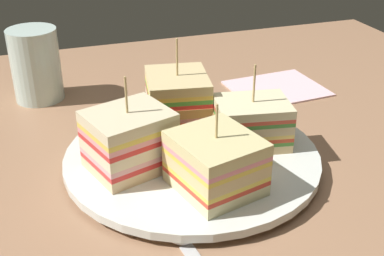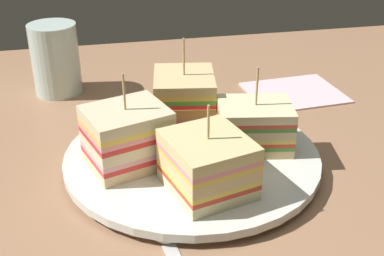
{
  "view_description": "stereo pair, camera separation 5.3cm",
  "coord_description": "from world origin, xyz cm",
  "views": [
    {
      "loc": [
        15.06,
        44.51,
        29.32
      ],
      "look_at": [
        0.0,
        0.0,
        4.59
      ],
      "focal_mm": 47.13,
      "sensor_mm": 36.0,
      "label": 1
    },
    {
      "loc": [
        9.95,
        45.92,
        29.32
      ],
      "look_at": [
        0.0,
        0.0,
        4.59
      ],
      "focal_mm": 47.13,
      "sensor_mm": 36.0,
      "label": 2
    }
  ],
  "objects": [
    {
      "name": "ground_plane",
      "position": [
        0.0,
        0.0,
        -0.9
      ],
      "size": [
        102.5,
        88.44,
        1.8
      ],
      "primitive_type": "cube",
      "color": "#9F7354"
    },
    {
      "name": "plate",
      "position": [
        0.0,
        0.0,
        0.96
      ],
      "size": [
        27.52,
        27.52,
        1.59
      ],
      "color": "white",
      "rests_on": "ground_plane"
    },
    {
      "name": "sandwich_wedge_0",
      "position": [
        -0.55,
        -6.87,
        4.71
      ],
      "size": [
        8.14,
        8.98,
        10.62
      ],
      "rotation": [
        0.0,
        0.0,
        7.69
      ],
      "color": "beige",
      "rests_on": "plate"
    },
    {
      "name": "sandwich_wedge_1",
      "position": [
        6.85,
        0.69,
        4.68
      ],
      "size": [
        9.57,
        8.74,
        9.98
      ],
      "rotation": [
        0.0,
        0.0,
        9.73
      ],
      "color": "beige",
      "rests_on": "plate"
    },
    {
      "name": "sandwich_wedge_2",
      "position": [
        -0.22,
        6.88,
        4.3
      ],
      "size": [
        8.84,
        9.44,
        8.84
      ],
      "rotation": [
        0.0,
        0.0,
        11.25
      ],
      "color": "beige",
      "rests_on": "plate"
    },
    {
      "name": "sandwich_wedge_3",
      "position": [
        -6.88,
        -0.25,
        4.09
      ],
      "size": [
        8.89,
        7.35,
        9.27
      ],
      "rotation": [
        0.0,
        0.0,
        12.38
      ],
      "color": "#DBB77C",
      "rests_on": "plate"
    },
    {
      "name": "chip_pile",
      "position": [
        1.19,
        1.29,
        2.44
      ],
      "size": [
        6.56,
        7.62,
        1.79
      ],
      "color": "#DAC063",
      "rests_on": "plate"
    },
    {
      "name": "spoon",
      "position": [
        4.72,
        12.77,
        0.4
      ],
      "size": [
        3.53,
        14.37,
        1.0
      ],
      "rotation": [
        0.0,
        0.0,
        4.83
      ],
      "color": "silver",
      "rests_on": "ground_plane"
    },
    {
      "name": "napkin",
      "position": [
        -18.49,
        -15.86,
        0.25
      ],
      "size": [
        13.65,
        11.61,
        0.5
      ],
      "primitive_type": "cube",
      "rotation": [
        0.0,
        0.0,
        0.07
      ],
      "color": "#F4C9D3",
      "rests_on": "ground_plane"
    },
    {
      "name": "drinking_glass",
      "position": [
        14.5,
        -23.64,
        4.24
      ],
      "size": [
        6.65,
        6.65,
        9.98
      ],
      "color": "silver",
      "rests_on": "ground_plane"
    }
  ]
}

